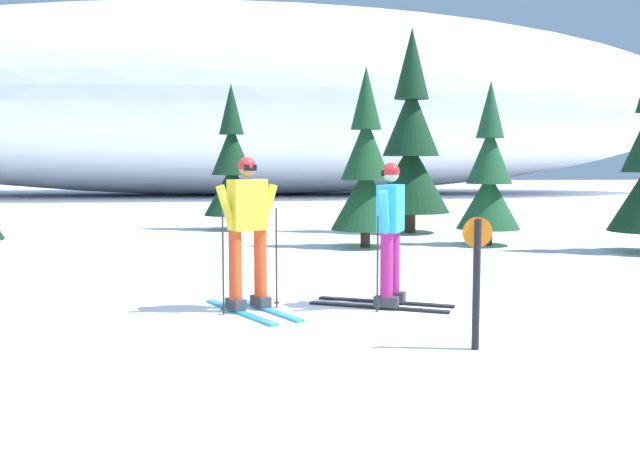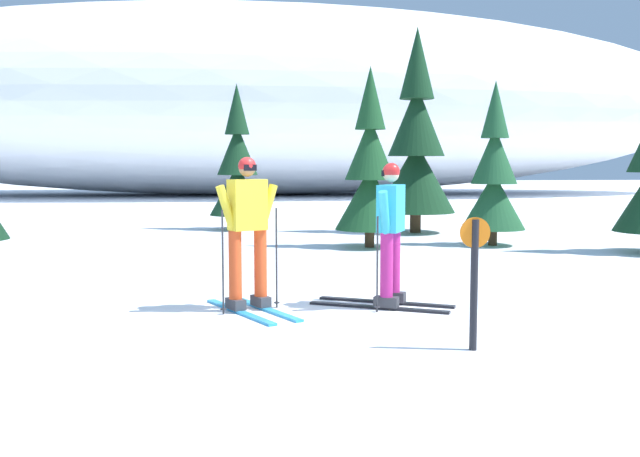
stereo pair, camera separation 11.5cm
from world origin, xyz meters
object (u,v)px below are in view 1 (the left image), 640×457
(pine_tree_center_right, at_px, (411,148))
(trail_marker_post, at_px, (477,274))
(skier_yellow_jacket, at_px, (248,230))
(pine_tree_right, at_px, (489,177))
(pine_tree_center_left, at_px, (366,172))
(pine_tree_left, at_px, (232,169))
(skier_cyan_jacket, at_px, (390,232))

(pine_tree_center_right, relative_size, trail_marker_post, 4.06)
(skier_yellow_jacket, xyz_separation_m, trail_marker_post, (2.05, -2.01, -0.24))
(pine_tree_right, bearing_deg, trail_marker_post, -110.60)
(pine_tree_center_left, bearing_deg, pine_tree_left, 122.79)
(skier_cyan_jacket, relative_size, pine_tree_right, 0.50)
(skier_cyan_jacket, bearing_deg, pine_tree_center_left, 82.42)
(pine_tree_left, distance_m, pine_tree_center_right, 4.58)
(pine_tree_center_left, relative_size, pine_tree_center_right, 0.73)
(pine_tree_left, bearing_deg, skier_yellow_jacket, -88.68)
(skier_yellow_jacket, bearing_deg, pine_tree_right, 50.09)
(pine_tree_center_left, xyz_separation_m, pine_tree_center_right, (1.65, 2.92, 0.56))
(skier_cyan_jacket, distance_m, skier_yellow_jacket, 1.68)
(skier_cyan_jacket, distance_m, trail_marker_post, 2.08)
(pine_tree_left, relative_size, pine_tree_right, 1.10)
(pine_tree_right, bearing_deg, pine_tree_center_left, -178.30)
(pine_tree_left, distance_m, pine_tree_right, 6.74)
(pine_tree_center_left, bearing_deg, pine_tree_center_right, 60.50)
(skier_yellow_jacket, height_order, trail_marker_post, skier_yellow_jacket)
(skier_cyan_jacket, xyz_separation_m, pine_tree_left, (-1.92, 10.18, 0.66))
(skier_yellow_jacket, xyz_separation_m, pine_tree_center_left, (2.47, 6.01, 0.58))
(pine_tree_center_right, relative_size, pine_tree_right, 1.46)
(skier_yellow_jacket, bearing_deg, trail_marker_post, -44.39)
(pine_tree_center_left, relative_size, pine_tree_right, 1.07)
(pine_tree_right, height_order, trail_marker_post, pine_tree_right)
(pine_tree_center_right, height_order, pine_tree_right, pine_tree_center_right)
(skier_yellow_jacket, bearing_deg, pine_tree_left, 91.32)
(skier_cyan_jacket, relative_size, pine_tree_center_left, 0.47)
(skier_yellow_jacket, xyz_separation_m, pine_tree_center_right, (4.13, 8.93, 1.14))
(pine_tree_left, bearing_deg, trail_marker_post, -79.41)
(pine_tree_center_left, bearing_deg, pine_tree_right, 1.70)
(skier_yellow_jacket, xyz_separation_m, pine_tree_left, (-0.24, 10.21, 0.62))
(skier_cyan_jacket, bearing_deg, pine_tree_center_right, 74.62)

